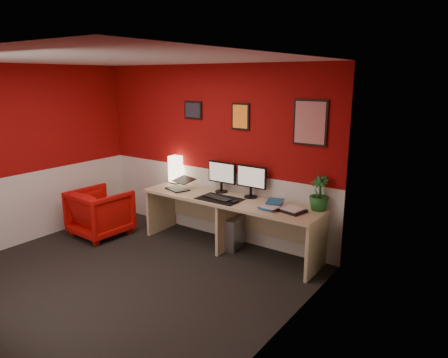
{
  "coord_description": "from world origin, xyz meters",
  "views": [
    {
      "loc": [
        3.55,
        -2.98,
        2.32
      ],
      "look_at": [
        0.6,
        1.21,
        1.05
      ],
      "focal_mm": 33.05,
      "sensor_mm": 36.0,
      "label": 1
    }
  ],
  "objects_px": {
    "monitor_right": "(251,177)",
    "zen_tray": "(290,210)",
    "potted_plant": "(319,193)",
    "armchair": "(101,212)",
    "pc_tower": "(234,232)",
    "monitor_left": "(221,172)",
    "laptop": "(177,182)",
    "shoji_lamp": "(176,170)",
    "desk": "(229,224)"
  },
  "relations": [
    {
      "from": "shoji_lamp",
      "to": "potted_plant",
      "type": "height_order",
      "value": "potted_plant"
    },
    {
      "from": "laptop",
      "to": "monitor_left",
      "type": "bearing_deg",
      "value": 41.06
    },
    {
      "from": "monitor_right",
      "to": "pc_tower",
      "type": "height_order",
      "value": "monitor_right"
    },
    {
      "from": "armchair",
      "to": "potted_plant",
      "type": "bearing_deg",
      "value": -160.64
    },
    {
      "from": "pc_tower",
      "to": "monitor_right",
      "type": "bearing_deg",
      "value": 22.14
    },
    {
      "from": "laptop",
      "to": "monitor_right",
      "type": "xyz_separation_m",
      "value": [
        1.08,
        0.28,
        0.18
      ]
    },
    {
      "from": "desk",
      "to": "zen_tray",
      "type": "bearing_deg",
      "value": -0.61
    },
    {
      "from": "desk",
      "to": "zen_tray",
      "type": "distance_m",
      "value": 0.99
    },
    {
      "from": "pc_tower",
      "to": "armchair",
      "type": "xyz_separation_m",
      "value": [
        -1.89,
        -0.75,
        0.13
      ]
    },
    {
      "from": "monitor_right",
      "to": "zen_tray",
      "type": "bearing_deg",
      "value": -17.83
    },
    {
      "from": "monitor_right",
      "to": "armchair",
      "type": "relative_size",
      "value": 0.75
    },
    {
      "from": "desk",
      "to": "potted_plant",
      "type": "bearing_deg",
      "value": 11.22
    },
    {
      "from": "armchair",
      "to": "zen_tray",
      "type": "bearing_deg",
      "value": -163.82
    },
    {
      "from": "zen_tray",
      "to": "armchair",
      "type": "bearing_deg",
      "value": -166.86
    },
    {
      "from": "laptop",
      "to": "zen_tray",
      "type": "xyz_separation_m",
      "value": [
        1.78,
        0.05,
        -0.09
      ]
    },
    {
      "from": "laptop",
      "to": "monitor_left",
      "type": "distance_m",
      "value": 0.68
    },
    {
      "from": "pc_tower",
      "to": "laptop",
      "type": "bearing_deg",
      "value": 179.25
    },
    {
      "from": "desk",
      "to": "monitor_right",
      "type": "xyz_separation_m",
      "value": [
        0.21,
        0.22,
        0.66
      ]
    },
    {
      "from": "laptop",
      "to": "armchair",
      "type": "distance_m",
      "value": 1.27
    },
    {
      "from": "monitor_left",
      "to": "zen_tray",
      "type": "height_order",
      "value": "monitor_left"
    },
    {
      "from": "desk",
      "to": "pc_tower",
      "type": "height_order",
      "value": "desk"
    },
    {
      "from": "pc_tower",
      "to": "zen_tray",
      "type": "bearing_deg",
      "value": -17.15
    },
    {
      "from": "laptop",
      "to": "armchair",
      "type": "bearing_deg",
      "value": -132.42
    },
    {
      "from": "potted_plant",
      "to": "armchair",
      "type": "bearing_deg",
      "value": -163.69
    },
    {
      "from": "desk",
      "to": "armchair",
      "type": "distance_m",
      "value": 1.99
    },
    {
      "from": "monitor_right",
      "to": "armchair",
      "type": "bearing_deg",
      "value": -157.2
    },
    {
      "from": "zen_tray",
      "to": "monitor_left",
      "type": "bearing_deg",
      "value": 169.73
    },
    {
      "from": "monitor_right",
      "to": "armchair",
      "type": "height_order",
      "value": "monitor_right"
    },
    {
      "from": "pc_tower",
      "to": "shoji_lamp",
      "type": "bearing_deg",
      "value": 162.56
    },
    {
      "from": "laptop",
      "to": "armchair",
      "type": "height_order",
      "value": "laptop"
    },
    {
      "from": "zen_tray",
      "to": "shoji_lamp",
      "type": "bearing_deg",
      "value": 173.34
    },
    {
      "from": "desk",
      "to": "shoji_lamp",
      "type": "relative_size",
      "value": 6.5
    },
    {
      "from": "laptop",
      "to": "monitor_right",
      "type": "bearing_deg",
      "value": 31.45
    },
    {
      "from": "monitor_right",
      "to": "zen_tray",
      "type": "distance_m",
      "value": 0.79
    },
    {
      "from": "desk",
      "to": "laptop",
      "type": "bearing_deg",
      "value": -175.93
    },
    {
      "from": "monitor_right",
      "to": "armchair",
      "type": "xyz_separation_m",
      "value": [
        -2.09,
        -0.88,
        -0.67
      ]
    },
    {
      "from": "shoji_lamp",
      "to": "monitor_left",
      "type": "relative_size",
      "value": 0.69
    },
    {
      "from": "monitor_left",
      "to": "monitor_right",
      "type": "relative_size",
      "value": 1.0
    },
    {
      "from": "potted_plant",
      "to": "armchair",
      "type": "distance_m",
      "value": 3.24
    },
    {
      "from": "desk",
      "to": "monitor_right",
      "type": "distance_m",
      "value": 0.72
    },
    {
      "from": "monitor_right",
      "to": "potted_plant",
      "type": "bearing_deg",
      "value": 0.95
    },
    {
      "from": "potted_plant",
      "to": "laptop",
      "type": "bearing_deg",
      "value": -171.8
    },
    {
      "from": "zen_tray",
      "to": "armchair",
      "type": "relative_size",
      "value": 0.45
    },
    {
      "from": "desk",
      "to": "monitor_left",
      "type": "relative_size",
      "value": 4.48
    },
    {
      "from": "monitor_left",
      "to": "zen_tray",
      "type": "relative_size",
      "value": 1.66
    },
    {
      "from": "zen_tray",
      "to": "monitor_right",
      "type": "bearing_deg",
      "value": 162.17
    },
    {
      "from": "shoji_lamp",
      "to": "monitor_left",
      "type": "bearing_deg",
      "value": -1.75
    },
    {
      "from": "armchair",
      "to": "pc_tower",
      "type": "bearing_deg",
      "value": -155.27
    },
    {
      "from": "shoji_lamp",
      "to": "monitor_right",
      "type": "bearing_deg",
      "value": -0.64
    },
    {
      "from": "laptop",
      "to": "zen_tray",
      "type": "distance_m",
      "value": 1.78
    }
  ]
}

